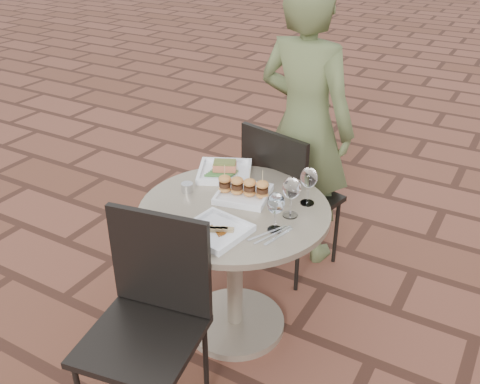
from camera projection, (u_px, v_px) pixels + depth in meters
The scene contains 13 objects.
ground at pixel (226, 305), 2.99m from camera, with size 60.00×60.00×0.00m, color brown.
cafe_table at pixel (235, 251), 2.62m from camera, with size 0.90×0.90×0.73m.
chair_far at pixel (284, 190), 3.02m from camera, with size 0.53×0.53×0.93m.
chair_near at pixel (151, 306), 2.16m from camera, with size 0.51×0.51×0.93m.
diner at pixel (305, 126), 3.09m from camera, with size 0.61×0.40×1.68m, color #4E5830.
plate_salmon at pixel (225, 171), 2.78m from camera, with size 0.36×0.36×0.07m.
plate_sliders at pixel (243, 190), 2.57m from camera, with size 0.29×0.29×0.16m.
plate_tuna at pixel (215, 230), 2.29m from camera, with size 0.29×0.29×0.03m.
wine_glass_right at pixel (276, 204), 2.26m from camera, with size 0.08×0.08×0.18m.
wine_glass_mid at pixel (291, 189), 2.37m from camera, with size 0.08×0.08×0.19m.
wine_glass_far at pixel (309, 178), 2.47m from camera, with size 0.08×0.08×0.19m.
steel_ramekin at pixel (187, 187), 2.62m from camera, with size 0.06×0.06×0.04m, color silver.
cutlery_set at pixel (273, 235), 2.29m from camera, with size 0.10×0.21×0.00m, color silver, non-canonical shape.
Camera 1 is at (1.22, -1.97, 2.00)m, focal length 40.00 mm.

